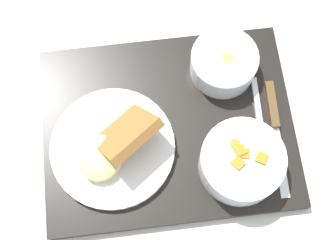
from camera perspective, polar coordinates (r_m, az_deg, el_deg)
name	(u,v)px	position (r m, az deg, el deg)	size (l,w,h in m)	color
ground_plane	(168,129)	(0.80, 0.00, -1.10)	(4.00, 4.00, 0.00)	silver
serving_tray	(168,127)	(0.79, 0.00, -0.90)	(0.45, 0.37, 0.02)	black
bowl_salad	(241,162)	(0.74, 8.94, -5.03)	(0.13, 0.13, 0.07)	silver
bowl_soup	(224,62)	(0.79, 6.80, 7.00)	(0.11, 0.11, 0.05)	silver
plate_main	(113,147)	(0.76, -6.74, -3.31)	(0.20, 0.20, 0.09)	silver
knife	(274,119)	(0.80, 12.76, 0.18)	(0.03, 0.20, 0.01)	silver
spoon	(260,127)	(0.79, 11.20, -0.80)	(0.04, 0.13, 0.01)	silver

